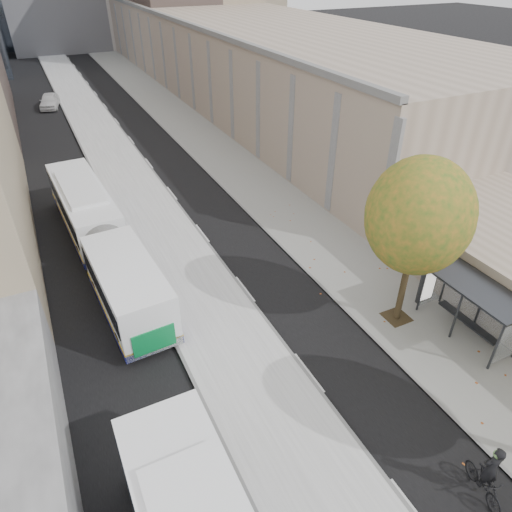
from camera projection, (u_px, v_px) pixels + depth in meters
bus_platform at (123, 172)px, 34.36m from camera, size 4.25×150.00×0.15m
sidewalk at (221, 155)px, 37.31m from camera, size 4.75×150.00×0.08m
building_tan at (216, 41)px, 60.97m from camera, size 18.00×92.00×8.00m
bus_shelter at (478, 293)px, 18.71m from camera, size 1.90×4.40×2.53m
tree_c at (419, 217)px, 17.78m from camera, size 4.20×4.20×7.28m
bus_far at (100, 236)px, 23.78m from camera, size 3.42×16.69×2.76m
cyclist at (487, 478)px, 13.54m from camera, size 0.88×1.79×2.21m
distant_car at (49, 101)px, 48.50m from camera, size 2.63×4.61×1.48m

